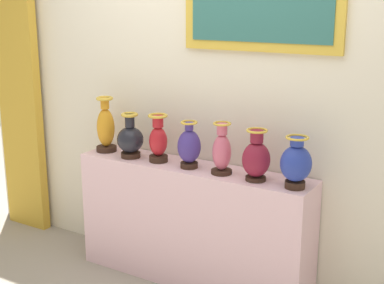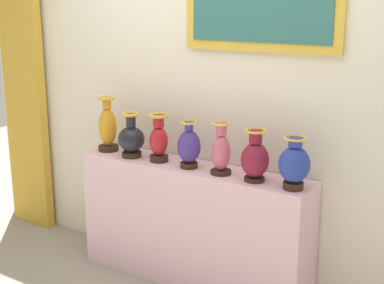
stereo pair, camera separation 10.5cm
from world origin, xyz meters
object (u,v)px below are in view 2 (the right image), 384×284
Objects in this scene: vase_onyx at (131,139)px; vase_cobalt at (294,164)px; vase_rose at (221,152)px; vase_amber at (108,127)px; vase_indigo at (189,147)px; vase_burgundy at (255,159)px; vase_crimson at (159,140)px.

vase_onyx reaches higher than vase_cobalt.
vase_rose reaches higher than vase_cobalt.
vase_indigo is at bearing -2.26° from vase_amber.
vase_cobalt is at bearing -1.71° from vase_amber.
vase_rose is at bearing 178.14° from vase_cobalt.
vase_amber is at bearing 171.64° from vase_onyx.
vase_crimson is at bearing 178.46° from vase_burgundy.
vase_crimson reaches higher than vase_onyx.
vase_onyx is at bearing 179.66° from vase_cobalt.
vase_crimson is at bearing 178.53° from vase_cobalt.
vase_onyx is 0.23m from vase_crimson.
vase_crimson is at bearing 4.63° from vase_onyx.
vase_indigo is 0.94× the size of vase_rose.
vase_indigo is 1.00× the size of vase_cobalt.
vase_onyx is at bearing -179.02° from vase_indigo.
vase_burgundy is at bearing -1.81° from vase_amber.
vase_burgundy reaches higher than vase_indigo.
vase_rose is at bearing -1.07° from vase_crimson.
vase_indigo is at bearing 178.82° from vase_cobalt.
vase_cobalt is at bearing -0.34° from vase_onyx.
vase_burgundy is at bearing 178.76° from vase_cobalt.
vase_burgundy is at bearing -0.10° from vase_onyx.
vase_amber reaches higher than vase_cobalt.
vase_crimson is 1.02m from vase_cobalt.
vase_onyx is at bearing 179.90° from vase_burgundy.
vase_cobalt is (0.26, -0.01, 0.01)m from vase_burgundy.
vase_amber is 1.26× the size of vase_onyx.
vase_rose is at bearing 177.49° from vase_burgundy.
vase_rose is 0.51m from vase_cobalt.
vase_indigo is at bearing -2.31° from vase_crimson.
vase_crimson is 0.99× the size of vase_rose.
vase_cobalt is (0.51, -0.02, 0.00)m from vase_rose.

